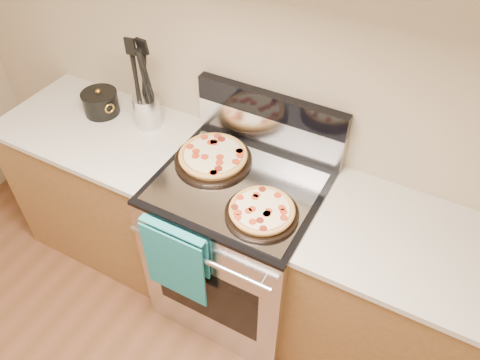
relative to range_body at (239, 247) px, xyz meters
The scene contains 17 objects.
wall_back 0.97m from the range_body, 90.00° to the left, with size 4.00×4.00×0.00m, color tan.
range_body is the anchor object (origin of this frame).
oven_window 0.34m from the range_body, 90.00° to the right, with size 0.56×0.01×0.40m, color black.
cooktop 0.46m from the range_body, ahead, with size 0.76×0.68×0.02m, color black.
backsplash_lower 0.64m from the range_body, 90.00° to the left, with size 0.76×0.06×0.18m, color silver.
backsplash_upper 0.77m from the range_body, 90.00° to the left, with size 0.76×0.06×0.12m, color black.
oven_handle 0.51m from the range_body, 90.00° to the right, with size 0.03×0.03×0.70m, color silver.
dish_towel 0.47m from the range_body, 107.74° to the right, with size 0.32×0.05×0.42m, color #1A6983, non-canonical shape.
foil_sheet 0.47m from the range_body, 90.00° to the right, with size 0.70×0.55×0.01m, color gray.
cabinet_left 0.88m from the range_body, behind, with size 1.00×0.62×0.88m, color brown.
countertop_left 0.99m from the range_body, behind, with size 1.02×0.64×0.03m, color #B7B1A4.
cabinet_right 0.88m from the range_body, ahead, with size 1.00×0.62×0.88m, color brown.
countertop_right 0.99m from the range_body, ahead, with size 1.02×0.64×0.03m, color #B7B1A4.
pepperoni_pizza_back 0.54m from the range_body, 158.75° to the left, with size 0.37×0.37×0.05m, color #A97733, non-canonical shape.
pepperoni_pizza_front 0.54m from the range_body, 35.84° to the right, with size 0.31×0.31×0.04m, color #A97733, non-canonical shape.
utensil_crock 0.86m from the range_body, 164.55° to the left, with size 0.14×0.14×0.17m, color silver.
saucepan 1.07m from the range_body, behind, with size 0.19×0.19×0.11m, color black.
Camera 1 is at (0.73, 0.30, 2.42)m, focal length 35.00 mm.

